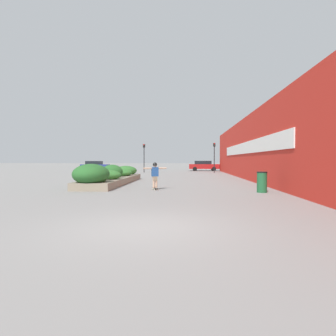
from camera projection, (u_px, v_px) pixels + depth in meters
ground_plane at (145, 227)px, 7.28m from camera, size 300.00×300.00×0.00m
building_wall_right at (253, 147)px, 23.46m from camera, size 0.67×43.03×5.27m
planter_box at (111, 176)px, 20.52m from camera, size 2.16×11.31×1.44m
skateboard at (155, 189)px, 16.49m from camera, size 0.39×0.59×0.10m
skateboarder at (155, 173)px, 16.47m from camera, size 1.25×0.58×1.41m
trash_bin at (262, 182)px, 15.11m from camera, size 0.52×0.52×1.05m
car_leftmost at (204, 166)px, 45.48m from camera, size 4.55×1.99×1.52m
car_center_left at (266, 166)px, 43.69m from camera, size 4.72×2.01×1.55m
car_center_right at (95, 166)px, 43.89m from camera, size 3.90×2.02×1.50m
traffic_light_left at (144, 153)px, 39.89m from camera, size 0.28×0.30×3.76m
traffic_light_right at (214, 153)px, 38.48m from camera, size 0.28×0.30×3.84m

